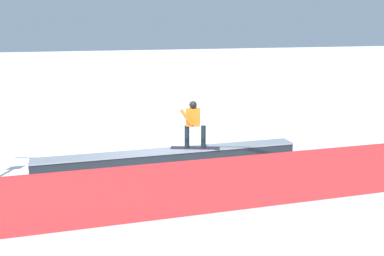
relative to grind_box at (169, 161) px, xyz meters
The scene contains 4 objects.
ground_plane 0.27m from the grind_box, ahead, with size 120.00×120.00×0.00m, color white.
grind_box is the anchor object (origin of this frame).
snowboarder 1.33m from the grind_box, behind, with size 1.47×0.75×1.41m.
safety_fence 3.25m from the grind_box, 90.00° to the left, with size 13.61×0.06×1.29m, color red.
Camera 1 is at (2.87, 12.01, 4.20)m, focal length 41.13 mm.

